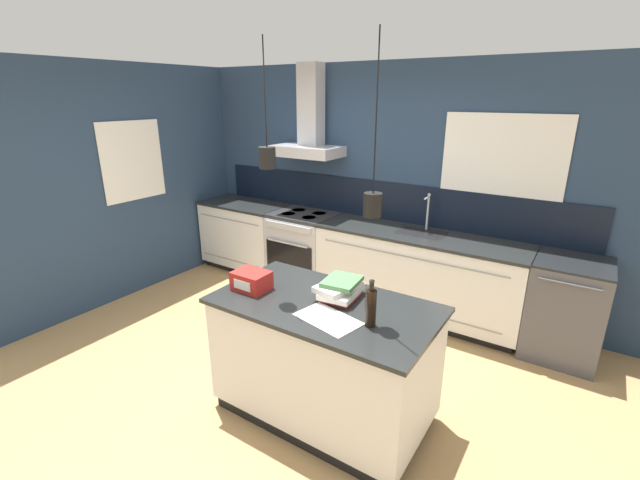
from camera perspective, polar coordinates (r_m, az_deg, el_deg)
name	(u,v)px	position (r m, az deg, el deg)	size (l,w,h in m)	color
ground_plane	(271,375)	(3.84, -6.49, -17.39)	(16.00, 16.00, 0.00)	tan
wall_back	(377,179)	(4.90, 7.57, 8.02)	(5.60, 2.30, 2.60)	navy
wall_left	(145,180)	(5.48, -22.35, 7.39)	(0.08, 3.80, 2.60)	navy
counter_run_left	(247,235)	(5.84, -9.74, 0.61)	(1.16, 0.64, 0.91)	black
counter_run_sink	(417,274)	(4.64, 12.80, -4.46)	(2.17, 0.64, 1.30)	black
oven_range	(304,249)	(5.27, -2.16, -1.22)	(0.75, 0.66, 0.91)	#B5B5BA
dishwasher	(565,309)	(4.42, 29.89, -7.95)	(0.61, 0.65, 0.91)	#4C4C51
kitchen_island	(324,359)	(3.18, 0.57, -15.62)	(1.54, 0.85, 0.91)	black
bottle_on_island	(371,307)	(2.64, 6.78, -8.88)	(0.07, 0.07, 0.30)	black
book_stack	(341,289)	(2.99, 2.75, -6.53)	(0.28, 0.37, 0.14)	#B2332D
red_supply_box	(251,281)	(3.16, -9.13, -5.36)	(0.25, 0.20, 0.14)	red
paper_pile	(328,319)	(2.75, 1.07, -10.50)	(0.45, 0.33, 0.01)	silver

